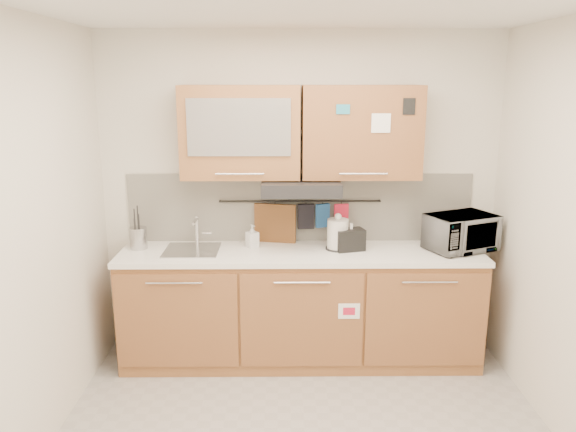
{
  "coord_description": "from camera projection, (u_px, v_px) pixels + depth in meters",
  "views": [
    {
      "loc": [
        -0.14,
        -2.99,
        2.22
      ],
      "look_at": [
        -0.1,
        1.05,
        1.24
      ],
      "focal_mm": 35.0,
      "sensor_mm": 36.0,
      "label": 1
    }
  ],
  "objects": [
    {
      "name": "ceiling",
      "position": [
        310.0,
        2.0,
        2.82
      ],
      "size": [
        3.2,
        3.2,
        0.0
      ],
      "primitive_type": "plane",
      "rotation": [
        3.14,
        0.0,
        0.0
      ],
      "color": "white",
      "rests_on": "wall_back"
    },
    {
      "name": "countertop",
      "position": [
        301.0,
        253.0,
        4.38
      ],
      "size": [
        2.82,
        0.62,
        0.04
      ],
      "primitive_type": "cube",
      "color": "white",
      "rests_on": "base_cabinet"
    },
    {
      "name": "utensil_crock",
      "position": [
        138.0,
        238.0,
        4.41
      ],
      "size": [
        0.15,
        0.15,
        0.34
      ],
      "rotation": [
        0.0,
        0.0,
        0.1
      ],
      "color": "#A8A9AD",
      "rests_on": "countertop"
    },
    {
      "name": "utensil_rail",
      "position": [
        300.0,
        201.0,
        4.54
      ],
      "size": [
        1.3,
        0.02,
        0.02
      ],
      "primitive_type": "cylinder",
      "rotation": [
        0.0,
        1.57,
        0.0
      ],
      "color": "black",
      "rests_on": "backsplash"
    },
    {
      "name": "upper_cabinets",
      "position": [
        300.0,
        132.0,
        4.28
      ],
      "size": [
        1.82,
        0.37,
        0.7
      ],
      "color": "#9D6837",
      "rests_on": "wall_back"
    },
    {
      "name": "wall_left",
      "position": [
        20.0,
        250.0,
        3.11
      ],
      "size": [
        0.0,
        3.0,
        3.0
      ],
      "primitive_type": "plane",
      "rotation": [
        1.57,
        0.0,
        1.57
      ],
      "color": "silver",
      "rests_on": "ground"
    },
    {
      "name": "backsplash",
      "position": [
        300.0,
        207.0,
        4.59
      ],
      "size": [
        2.8,
        0.02,
        0.56
      ],
      "primitive_type": "cube",
      "color": "silver",
      "rests_on": "countertop"
    },
    {
      "name": "kettle",
      "position": [
        338.0,
        235.0,
        4.39
      ],
      "size": [
        0.21,
        0.19,
        0.29
      ],
      "rotation": [
        0.0,
        0.0,
        -0.05
      ],
      "color": "silver",
      "rests_on": "countertop"
    },
    {
      "name": "cutting_board",
      "position": [
        275.0,
        229.0,
        4.58
      ],
      "size": [
        0.34,
        0.09,
        0.42
      ],
      "primitive_type": "cube",
      "rotation": [
        0.0,
        0.0,
        -0.2
      ],
      "color": "brown",
      "rests_on": "utensil_rail"
    },
    {
      "name": "wall_back",
      "position": [
        300.0,
        195.0,
        4.58
      ],
      "size": [
        3.2,
        0.0,
        3.2
      ],
      "primitive_type": "plane",
      "rotation": [
        1.57,
        0.0,
        0.0
      ],
      "color": "silver",
      "rests_on": "ground"
    },
    {
      "name": "base_cabinet",
      "position": [
        300.0,
        312.0,
        4.5
      ],
      "size": [
        2.8,
        0.64,
        0.88
      ],
      "color": "#9D6837",
      "rests_on": "floor"
    },
    {
      "name": "soap_bottle",
      "position": [
        252.0,
        236.0,
        4.45
      ],
      "size": [
        0.12,
        0.12,
        0.18
      ],
      "primitive_type": "imported",
      "rotation": [
        0.0,
        0.0,
        0.57
      ],
      "color": "#999999",
      "rests_on": "countertop"
    },
    {
      "name": "pot_holder",
      "position": [
        341.0,
        213.0,
        4.55
      ],
      "size": [
        0.12,
        0.03,
        0.14
      ],
      "primitive_type": "cube",
      "rotation": [
        0.0,
        0.0,
        0.14
      ],
      "color": "red",
      "rests_on": "utensil_rail"
    },
    {
      "name": "toaster",
      "position": [
        350.0,
        239.0,
        4.37
      ],
      "size": [
        0.25,
        0.19,
        0.17
      ],
      "rotation": [
        0.0,
        0.0,
        0.26
      ],
      "color": "black",
      "rests_on": "countertop"
    },
    {
      "name": "sink",
      "position": [
        192.0,
        250.0,
        4.38
      ],
      "size": [
        0.42,
        0.4,
        0.26
      ],
      "color": "silver",
      "rests_on": "countertop"
    },
    {
      "name": "oven_mitt",
      "position": [
        323.0,
        216.0,
        4.56
      ],
      "size": [
        0.12,
        0.07,
        0.19
      ],
      "primitive_type": "cube",
      "rotation": [
        0.0,
        0.0,
        0.42
      ],
      "color": "#21559A",
      "rests_on": "utensil_rail"
    },
    {
      "name": "dark_pouch",
      "position": [
        306.0,
        216.0,
        4.56
      ],
      "size": [
        0.13,
        0.05,
        0.21
      ],
      "primitive_type": "cube",
      "rotation": [
        0.0,
        0.0,
        0.07
      ],
      "color": "black",
      "rests_on": "utensil_rail"
    },
    {
      "name": "microwave",
      "position": [
        461.0,
        232.0,
        4.37
      ],
      "size": [
        0.6,
        0.52,
        0.28
      ],
      "primitive_type": "imported",
      "rotation": [
        0.0,
        0.0,
        0.42
      ],
      "color": "#999999",
      "rests_on": "countertop"
    },
    {
      "name": "range_hood",
      "position": [
        301.0,
        186.0,
        4.31
      ],
      "size": [
        0.6,
        0.46,
        0.1
      ],
      "primitive_type": "cube",
      "color": "black",
      "rests_on": "upper_cabinets"
    }
  ]
}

